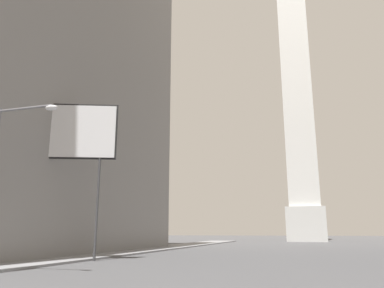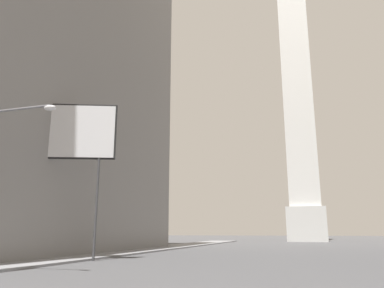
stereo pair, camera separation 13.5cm
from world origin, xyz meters
The scene contains 4 objects.
sidewalk_left centered at (-16.44, 29.10, 0.07)m, with size 5.00×96.99×0.15m, color gray.
obelisk centered at (0.00, 80.82, 36.71)m, with size 7.69×7.69×76.77m.
street_lamp centered at (-13.63, 13.80, 4.99)m, with size 3.52×0.36×8.01m.
billboard_sign centered at (-15.88, 21.80, 8.79)m, with size 6.64×2.67×11.09m.
Camera 2 is at (0.43, -0.56, 1.93)m, focal length 35.00 mm.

